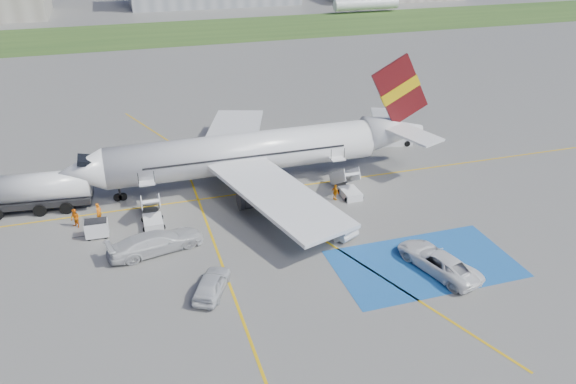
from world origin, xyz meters
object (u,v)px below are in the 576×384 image
(belt_loader, at_px, (388,141))
(van_white_b, at_px, (156,239))
(fuel_tanker, at_px, (32,195))
(van_white_a, at_px, (438,258))
(gpu_cart, at_px, (97,230))
(car_silver_a, at_px, (212,284))
(airliner, at_px, (258,151))
(car_silver_b, at_px, (329,223))

(belt_loader, distance_m, van_white_b, 32.18)
(fuel_tanker, height_order, van_white_a, fuel_tanker)
(gpu_cart, xyz_separation_m, van_white_a, (24.62, -12.78, 0.33))
(fuel_tanker, relative_size, car_silver_a, 2.34)
(airliner, height_order, car_silver_b, airliner)
(fuel_tanker, distance_m, van_white_a, 35.82)
(gpu_cart, bearing_deg, belt_loader, 21.70)
(fuel_tanker, xyz_separation_m, gpu_cart, (5.45, -6.68, -0.80))
(airliner, distance_m, gpu_cart, 17.03)
(fuel_tanker, relative_size, van_white_b, 1.86)
(van_white_b, bearing_deg, car_silver_a, -167.00)
(fuel_tanker, relative_size, gpu_cart, 5.59)
(airliner, distance_m, fuel_tanker, 21.17)
(belt_loader, relative_size, car_silver_b, 1.19)
(gpu_cart, relative_size, van_white_a, 0.35)
(car_silver_b, relative_size, van_white_b, 0.90)
(car_silver_a, bearing_deg, airliner, -87.92)
(airliner, relative_size, van_white_b, 6.41)
(airliner, distance_m, belt_loader, 18.21)
(airliner, relative_size, fuel_tanker, 3.44)
(van_white_a, relative_size, van_white_b, 0.96)
(car_silver_a, distance_m, van_white_b, 7.52)
(gpu_cart, relative_size, belt_loader, 0.31)
(airliner, height_order, van_white_b, airliner)
(airliner, xyz_separation_m, car_silver_a, (-7.89, -16.73, -2.62))
(car_silver_a, relative_size, car_silver_b, 0.89)
(airliner, bearing_deg, gpu_cart, -158.30)
(car_silver_a, distance_m, car_silver_b, 12.37)
(gpu_cart, height_order, belt_loader, belt_loader)
(car_silver_b, bearing_deg, gpu_cart, -40.95)
(airliner, relative_size, car_silver_a, 8.07)
(fuel_tanker, height_order, gpu_cart, fuel_tanker)
(car_silver_b, bearing_deg, belt_loader, -155.82)
(van_white_a, xyz_separation_m, van_white_b, (-20.11, 9.06, 0.09))
(car_silver_a, relative_size, van_white_b, 0.80)
(car_silver_b, xyz_separation_m, van_white_b, (-14.30, 1.28, 0.28))
(airliner, xyz_separation_m, gpu_cart, (-15.63, -6.22, -2.69))
(fuel_tanker, bearing_deg, van_white_b, -40.31)
(car_silver_a, height_order, van_white_a, van_white_a)
(belt_loader, xyz_separation_m, car_silver_a, (-25.00, -22.24, 0.34))
(airliner, xyz_separation_m, belt_loader, (17.11, 5.50, -2.95))
(van_white_a, distance_m, van_white_b, 22.06)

